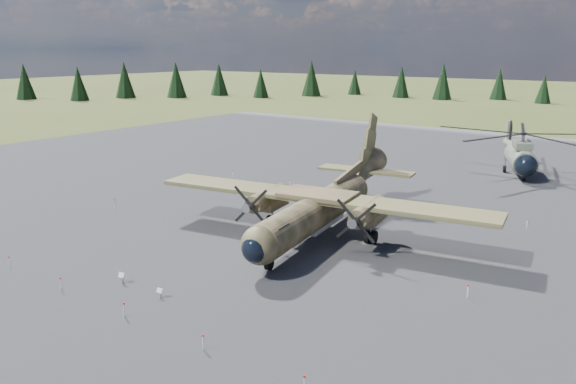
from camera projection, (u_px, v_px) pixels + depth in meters
The scene contains 8 objects.
ground at pixel (252, 243), 42.64m from camera, with size 500.00×500.00×0.00m, color #4B5526.
apron at pixel (323, 213), 50.49m from camera, with size 120.00×120.00×0.04m, color #5B5B60.
transport_plane at pixel (323, 202), 44.26m from camera, with size 27.47×24.76×9.04m.
helicopter_near at pixel (522, 145), 64.67m from camera, with size 26.15×26.15×5.09m.
info_placard_left at pixel (122, 276), 35.20m from camera, with size 0.48×0.25×0.73m.
info_placard_right at pixel (160, 292), 33.12m from camera, with size 0.42×0.22×0.64m.
barrier_fence at pixel (247, 236), 42.72m from camera, with size 33.12×29.62×0.85m.
treeline at pixel (236, 178), 42.51m from camera, with size 292.30×281.63×10.98m.
Camera 1 is at (25.87, -31.08, 14.34)m, focal length 35.00 mm.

